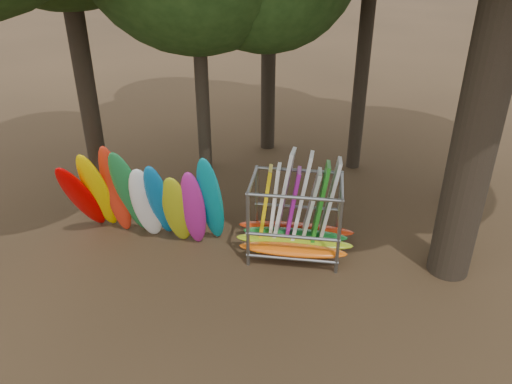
# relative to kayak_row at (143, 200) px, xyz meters

# --- Properties ---
(ground) EXTENTS (120.00, 120.00, 0.00)m
(ground) POSITION_rel_kayak_row_xyz_m (2.86, -0.72, -1.35)
(ground) COLOR #47331E
(ground) RESTS_ON ground
(kayak_row) EXTENTS (4.22, 2.10, 3.08)m
(kayak_row) POSITION_rel_kayak_row_xyz_m (0.00, 0.00, 0.00)
(kayak_row) COLOR #D80001
(kayak_row) RESTS_ON ground
(storage_rack) EXTENTS (3.13, 1.57, 2.85)m
(storage_rack) POSITION_rel_kayak_row_xyz_m (3.99, 0.20, -0.38)
(storage_rack) COLOR slate
(storage_rack) RESTS_ON ground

